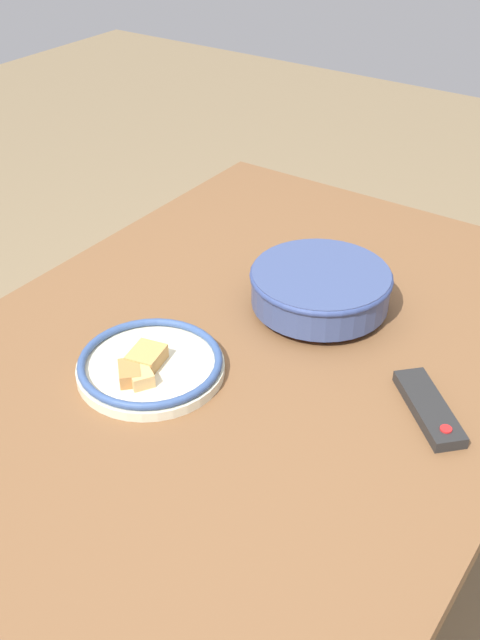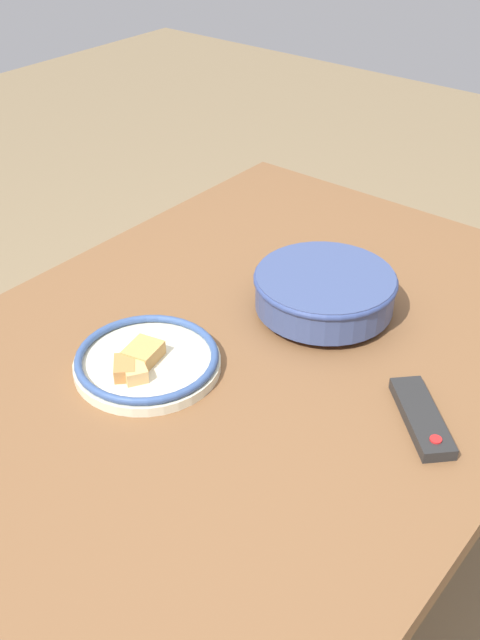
# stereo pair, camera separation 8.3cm
# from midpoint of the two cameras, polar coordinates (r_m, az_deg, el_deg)

# --- Properties ---
(ground_plane) EXTENTS (8.00, 8.00, 0.00)m
(ground_plane) POSITION_cam_midpoint_polar(r_m,az_deg,el_deg) (1.88, -2.05, -21.86)
(ground_plane) COLOR #7F6B4C
(dining_table) EXTENTS (1.53, 1.00, 0.75)m
(dining_table) POSITION_cam_midpoint_polar(r_m,az_deg,el_deg) (1.37, -2.64, -5.94)
(dining_table) COLOR brown
(dining_table) RESTS_ON ground_plane
(noodle_bowl) EXTENTS (0.27, 0.27, 0.08)m
(noodle_bowl) POSITION_cam_midpoint_polar(r_m,az_deg,el_deg) (1.44, 4.50, 2.47)
(noodle_bowl) COLOR #384775
(noodle_bowl) RESTS_ON dining_table
(food_plate) EXTENTS (0.26, 0.26, 0.04)m
(food_plate) POSITION_cam_midpoint_polar(r_m,az_deg,el_deg) (1.31, -8.71, -3.47)
(food_plate) COLOR beige
(food_plate) RESTS_ON dining_table
(tv_remote) EXTENTS (0.16, 0.17, 0.02)m
(tv_remote) POSITION_cam_midpoint_polar(r_m,az_deg,el_deg) (1.24, 12.33, -6.61)
(tv_remote) COLOR black
(tv_remote) RESTS_ON dining_table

